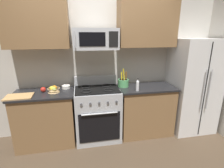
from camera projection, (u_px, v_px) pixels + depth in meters
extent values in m
plane|color=#473828|center=(103.00, 162.00, 2.47)|extent=(16.00, 16.00, 0.00)
cube|color=beige|center=(94.00, 63.00, 3.08)|extent=(8.00, 0.10, 2.60)
cube|color=olive|center=(46.00, 119.00, 2.82)|extent=(0.91, 0.55, 0.88)
cube|color=black|center=(43.00, 94.00, 2.69)|extent=(0.95, 0.59, 0.03)
cube|color=#B2B5BA|center=(98.00, 114.00, 2.97)|extent=(0.76, 0.59, 0.91)
cube|color=black|center=(100.00, 127.00, 2.72)|extent=(0.67, 0.01, 0.51)
cylinder|color=#B2B5BA|center=(100.00, 114.00, 2.62)|extent=(0.57, 0.02, 0.02)
cube|color=black|center=(97.00, 89.00, 2.84)|extent=(0.73, 0.53, 0.02)
cube|color=#B2B5BA|center=(95.00, 80.00, 3.07)|extent=(0.76, 0.06, 0.18)
torus|color=black|center=(86.00, 91.00, 2.69)|extent=(0.17, 0.17, 0.02)
torus|color=black|center=(109.00, 90.00, 2.76)|extent=(0.17, 0.17, 0.02)
torus|color=black|center=(86.00, 87.00, 2.92)|extent=(0.17, 0.17, 0.02)
torus|color=black|center=(106.00, 86.00, 2.99)|extent=(0.17, 0.17, 0.02)
cylinder|color=#4C4C51|center=(81.00, 104.00, 2.54)|extent=(0.04, 0.02, 0.04)
cylinder|color=#4C4C51|center=(90.00, 104.00, 2.57)|extent=(0.04, 0.02, 0.04)
cylinder|color=#4C4C51|center=(99.00, 103.00, 2.59)|extent=(0.04, 0.02, 0.04)
cylinder|color=#4C4C51|center=(108.00, 102.00, 2.62)|extent=(0.04, 0.02, 0.04)
cylinder|color=#4C4C51|center=(117.00, 102.00, 2.64)|extent=(0.04, 0.02, 0.04)
cube|color=olive|center=(145.00, 111.00, 3.14)|extent=(0.96, 0.55, 0.88)
cube|color=black|center=(146.00, 87.00, 3.01)|extent=(1.00, 0.59, 0.03)
cube|color=silver|center=(192.00, 86.00, 3.18)|extent=(0.80, 0.66, 1.74)
cube|color=black|center=(205.00, 92.00, 2.86)|extent=(0.01, 0.01, 1.65)
cylinder|color=#B2B5BA|center=(204.00, 90.00, 2.82)|extent=(0.02, 0.02, 0.70)
cylinder|color=#B2B5BA|center=(209.00, 90.00, 2.83)|extent=(0.02, 0.02, 0.70)
cube|color=#B2B5BA|center=(95.00, 39.00, 2.64)|extent=(0.69, 0.40, 0.32)
cube|color=black|center=(92.00, 39.00, 2.44)|extent=(0.38, 0.01, 0.20)
cube|color=black|center=(114.00, 39.00, 2.49)|extent=(0.14, 0.01, 0.23)
cylinder|color=#B2B5BA|center=(75.00, 40.00, 2.36)|extent=(0.02, 0.02, 0.23)
cube|color=olive|center=(36.00, 23.00, 2.52)|extent=(0.94, 0.34, 0.76)
cube|color=olive|center=(147.00, 24.00, 2.84)|extent=(0.99, 0.34, 0.76)
cylinder|color=#59AD66|center=(123.00, 83.00, 3.00)|extent=(0.19, 0.19, 0.13)
cylinder|color=black|center=(123.00, 82.00, 3.00)|extent=(0.16, 0.16, 0.11)
cylinder|color=yellow|center=(122.00, 79.00, 2.97)|extent=(0.03, 0.07, 0.24)
cylinder|color=yellow|center=(124.00, 77.00, 2.92)|extent=(0.06, 0.02, 0.30)
cylinder|color=orange|center=(126.00, 78.00, 2.97)|extent=(0.03, 0.07, 0.25)
cone|color=tan|center=(54.00, 90.00, 2.71)|extent=(0.19, 0.19, 0.06)
torus|color=tan|center=(54.00, 88.00, 2.71)|extent=(0.20, 0.20, 0.01)
sphere|color=red|center=(54.00, 89.00, 2.71)|extent=(0.07, 0.07, 0.07)
sphere|color=orange|center=(55.00, 88.00, 2.74)|extent=(0.08, 0.08, 0.08)
sphere|color=yellow|center=(52.00, 89.00, 2.71)|extent=(0.08, 0.08, 0.08)
sphere|color=#9EB74C|center=(54.00, 89.00, 2.69)|extent=(0.07, 0.07, 0.07)
sphere|color=red|center=(43.00, 90.00, 2.72)|extent=(0.08, 0.08, 0.08)
cube|color=tan|center=(19.00, 96.00, 2.51)|extent=(0.40, 0.30, 0.02)
cylinder|color=silver|center=(137.00, 86.00, 2.78)|extent=(0.05, 0.05, 0.15)
cone|color=silver|center=(138.00, 80.00, 2.75)|extent=(0.05, 0.05, 0.04)
cylinder|color=black|center=(138.00, 79.00, 2.74)|extent=(0.02, 0.02, 0.01)
cylinder|color=white|center=(66.00, 87.00, 2.90)|extent=(0.14, 0.14, 0.05)
torus|color=white|center=(66.00, 86.00, 2.90)|extent=(0.14, 0.14, 0.01)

